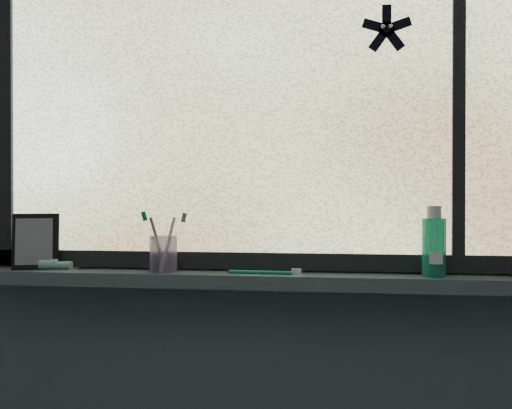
{
  "coord_description": "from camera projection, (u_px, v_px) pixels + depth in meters",
  "views": [
    {
      "loc": [
        0.25,
        -0.4,
        1.24
      ],
      "look_at": [
        0.05,
        1.05,
        1.22
      ],
      "focal_mm": 40.0,
      "sensor_mm": 36.0,
      "label": 1
    }
  ],
  "objects": [
    {
      "name": "wall_back",
      "position": [
        250.0,
        194.0,
        1.72
      ],
      "size": [
        3.0,
        0.01,
        2.5
      ],
      "primitive_type": "cube",
      "color": "#9EA3A8",
      "rests_on": "ground"
    },
    {
      "name": "windowsill",
      "position": [
        247.0,
        280.0,
        1.65
      ],
      "size": [
        1.62,
        0.14,
        0.04
      ],
      "primitive_type": "cube",
      "color": "#45535C",
      "rests_on": "wall_back"
    },
    {
      "name": "window_pane",
      "position": [
        249.0,
        100.0,
        1.7
      ],
      "size": [
        1.5,
        0.01,
        1.0
      ],
      "primitive_type": "cube",
      "color": "silver",
      "rests_on": "wall_back"
    },
    {
      "name": "frame_bottom",
      "position": [
        249.0,
        261.0,
        1.7
      ],
      "size": [
        1.6,
        0.03,
        0.05
      ],
      "primitive_type": "cube",
      "color": "black",
      "rests_on": "windowsill"
    },
    {
      "name": "frame_left",
      "position": [
        6.0,
        105.0,
        1.8
      ],
      "size": [
        0.05,
        0.03,
        1.1
      ],
      "primitive_type": "cube",
      "color": "black",
      "rests_on": "wall_back"
    },
    {
      "name": "frame_mullion",
      "position": [
        458.0,
        95.0,
        1.61
      ],
      "size": [
        0.03,
        0.03,
        1.0
      ],
      "primitive_type": "cube",
      "color": "black",
      "rests_on": "wall_back"
    },
    {
      "name": "starfish_sticker",
      "position": [
        387.0,
        29.0,
        1.63
      ],
      "size": [
        0.15,
        0.02,
        0.15
      ],
      "primitive_type": null,
      "color": "black",
      "rests_on": "window_pane"
    },
    {
      "name": "vanity_mirror",
      "position": [
        36.0,
        241.0,
        1.74
      ],
      "size": [
        0.15,
        0.11,
        0.17
      ],
      "primitive_type": "cube",
      "rotation": [
        0.0,
        0.0,
        0.35
      ],
      "color": "black",
      "rests_on": "windowsill"
    },
    {
      "name": "toothpaste_tube",
      "position": [
        54.0,
        264.0,
        1.73
      ],
      "size": [
        0.18,
        0.07,
        0.03
      ],
      "primitive_type": null,
      "rotation": [
        0.0,
        0.0,
        0.21
      ],
      "color": "silver",
      "rests_on": "windowsill"
    },
    {
      "name": "toothbrush_cup",
      "position": [
        163.0,
        254.0,
        1.67
      ],
      "size": [
        0.1,
        0.1,
        0.11
      ],
      "primitive_type": "cylinder",
      "rotation": [
        0.0,
        0.0,
        0.26
      ],
      "color": "#9D8DBB",
      "rests_on": "windowsill"
    },
    {
      "name": "toothbrush_lying",
      "position": [
        260.0,
        271.0,
        1.63
      ],
      "size": [
        0.23,
        0.03,
        0.02
      ],
      "primitive_type": null,
      "rotation": [
        0.0,
        0.0,
        -0.04
      ],
      "color": "#0E7F63",
      "rests_on": "windowsill"
    },
    {
      "name": "mouthwash_bottle",
      "position": [
        434.0,
        241.0,
        1.57
      ],
      "size": [
        0.07,
        0.07,
        0.16
      ],
      "primitive_type": "cylinder",
      "rotation": [
        0.0,
        0.0,
        0.02
      ],
      "color": "#1FA27B",
      "rests_on": "windowsill"
    }
  ]
}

